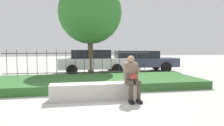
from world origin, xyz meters
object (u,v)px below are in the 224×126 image
(tree_behind_fence, at_px, (90,12))
(stone_bench, at_px, (95,92))
(person_seated_reader, at_px, (132,76))
(car_parked_right, at_px, (138,60))
(car_parked_center, at_px, (92,61))

(tree_behind_fence, bearing_deg, stone_bench, -94.42)
(person_seated_reader, relative_size, car_parked_right, 0.27)
(person_seated_reader, height_order, car_parked_center, car_parked_center)
(person_seated_reader, bearing_deg, stone_bench, 163.59)
(stone_bench, height_order, person_seated_reader, person_seated_reader)
(car_parked_center, relative_size, car_parked_right, 0.86)
(person_seated_reader, height_order, tree_behind_fence, tree_behind_fence)
(person_seated_reader, bearing_deg, tree_behind_fence, 95.64)
(car_parked_center, bearing_deg, person_seated_reader, -87.24)
(person_seated_reader, xyz_separation_m, tree_behind_fence, (-0.59, 5.94, 2.67))
(stone_bench, bearing_deg, person_seated_reader, -16.41)
(person_seated_reader, bearing_deg, car_parked_right, 70.42)
(tree_behind_fence, bearing_deg, car_parked_right, 18.86)
(car_parked_center, bearing_deg, stone_bench, -96.26)
(tree_behind_fence, bearing_deg, person_seated_reader, -84.36)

